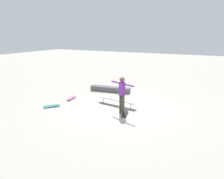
# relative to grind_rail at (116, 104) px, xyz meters

# --- Properties ---
(ground_plane) EXTENTS (60.00, 60.00, 0.00)m
(ground_plane) POSITION_rel_grind_rail_xyz_m (-0.32, 0.26, -0.14)
(ground_plane) COLOR #ADA89E
(grind_rail) EXTENTS (2.24, 0.54, 0.33)m
(grind_rail) POSITION_rel_grind_rail_xyz_m (0.00, 0.00, 0.00)
(grind_rail) COLOR black
(grind_rail) RESTS_ON ground_plane
(skate_ledge) EXTENTS (2.57, 0.77, 0.31)m
(skate_ledge) POSITION_rel_grind_rail_xyz_m (1.60, -2.37, 0.02)
(skate_ledge) COLOR #595960
(skate_ledge) RESTS_ON ground_plane
(skater_main) EXTENTS (1.32, 0.59, 1.72)m
(skater_main) POSITION_rel_grind_rail_xyz_m (-0.65, 0.78, 0.86)
(skater_main) COLOR brown
(skater_main) RESTS_ON ground_plane
(skateboard_main) EXTENTS (0.40, 0.82, 0.09)m
(skateboard_main) POSITION_rel_grind_rail_xyz_m (-0.85, 0.86, -0.07)
(skateboard_main) COLOR black
(skateboard_main) RESTS_ON ground_plane
(loose_skateboard_pink) EXTENTS (0.35, 0.82, 0.09)m
(loose_skateboard_pink) POSITION_rel_grind_rail_xyz_m (2.80, 0.04, -0.07)
(loose_skateboard_pink) COLOR #E05993
(loose_skateboard_pink) RESTS_ON ground_plane
(loose_skateboard_teal) EXTENTS (0.66, 0.75, 0.09)m
(loose_skateboard_teal) POSITION_rel_grind_rail_xyz_m (2.85, 1.57, -0.07)
(loose_skateboard_teal) COLOR teal
(loose_skateboard_teal) RESTS_ON ground_plane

